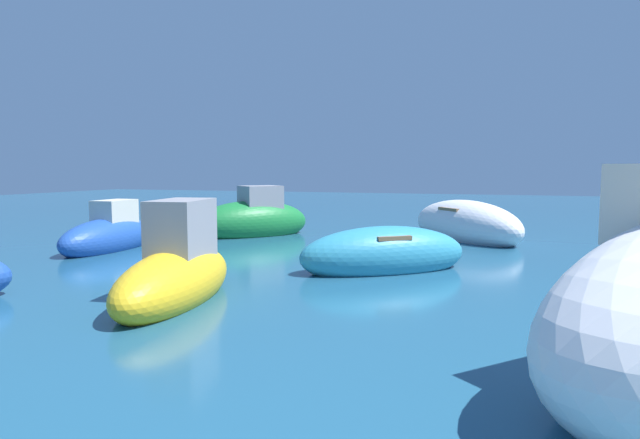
{
  "coord_description": "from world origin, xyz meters",
  "views": [
    {
      "loc": [
        -3.83,
        -3.75,
        1.99
      ],
      "look_at": [
        -9.07,
        11.37,
        0.5
      ],
      "focal_mm": 30.66,
      "sensor_mm": 36.0,
      "label": 1
    }
  ],
  "objects_px": {
    "moored_boat_0": "(177,273)",
    "moored_boat_2": "(109,236)",
    "moored_boat_9": "(384,255)",
    "moored_boat_3": "(465,225)",
    "moored_boat_7": "(253,221)"
  },
  "relations": [
    {
      "from": "moored_boat_7",
      "to": "moored_boat_9",
      "type": "relative_size",
      "value": 1.06
    },
    {
      "from": "moored_boat_2",
      "to": "moored_boat_9",
      "type": "xyz_separation_m",
      "value": [
        7.01,
        -0.54,
        -0.03
      ]
    },
    {
      "from": "moored_boat_0",
      "to": "moored_boat_2",
      "type": "height_order",
      "value": "moored_boat_0"
    },
    {
      "from": "moored_boat_9",
      "to": "moored_boat_7",
      "type": "bearing_deg",
      "value": -78.85
    },
    {
      "from": "moored_boat_0",
      "to": "moored_boat_9",
      "type": "bearing_deg",
      "value": 134.11
    },
    {
      "from": "moored_boat_3",
      "to": "moored_boat_7",
      "type": "xyz_separation_m",
      "value": [
        -6.09,
        -1.2,
        0.04
      ]
    },
    {
      "from": "moored_boat_0",
      "to": "moored_boat_7",
      "type": "relative_size",
      "value": 0.94
    },
    {
      "from": "moored_boat_0",
      "to": "moored_boat_9",
      "type": "height_order",
      "value": "moored_boat_0"
    },
    {
      "from": "moored_boat_0",
      "to": "moored_boat_7",
      "type": "bearing_deg",
      "value": -171.98
    },
    {
      "from": "moored_boat_7",
      "to": "moored_boat_2",
      "type": "bearing_deg",
      "value": 11.42
    },
    {
      "from": "moored_boat_7",
      "to": "moored_boat_9",
      "type": "distance_m",
      "value": 6.58
    },
    {
      "from": "moored_boat_2",
      "to": "moored_boat_9",
      "type": "relative_size",
      "value": 0.94
    },
    {
      "from": "moored_boat_0",
      "to": "moored_boat_9",
      "type": "relative_size",
      "value": 1.0
    },
    {
      "from": "moored_boat_3",
      "to": "moored_boat_9",
      "type": "distance_m",
      "value": 5.64
    },
    {
      "from": "moored_boat_9",
      "to": "moored_boat_3",
      "type": "bearing_deg",
      "value": -139.35
    }
  ]
}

